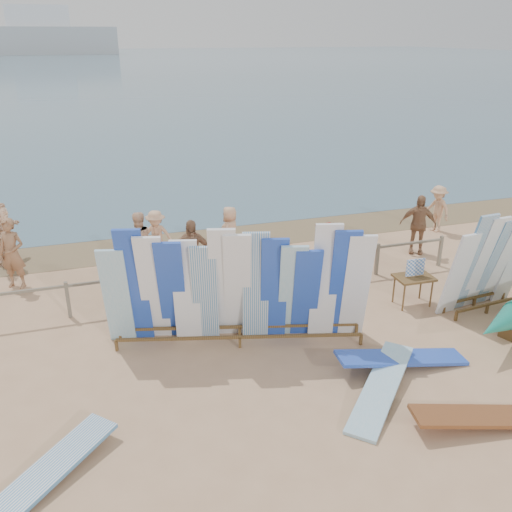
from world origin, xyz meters
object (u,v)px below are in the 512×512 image
object	(u,v)px
flat_board_b	(380,394)
beach_chair_left	(220,274)
beachgoer_3	(156,236)
beachgoer_2	(139,243)
flat_board_e	(41,486)
beachgoer_6	(230,232)
main_surfboard_rack	(239,290)
beachgoer_1	(12,253)
vendor_table	(413,290)
beach_chair_right	(226,266)
beachgoer_extra_0	(437,209)
beachgoer_4	(191,254)
flat_board_d	(401,367)
flat_board_c	(488,425)
side_surfboard_rack	(487,266)
beachgoer_10	(418,224)
beachgoer_11	(2,233)
stroller	(329,250)

from	to	relation	value
flat_board_b	beach_chair_left	size ratio (longest dim) A/B	2.80
beachgoer_3	beachgoer_2	xyz separation A→B (m)	(-0.56, -0.64, 0.10)
flat_board_e	beachgoer_6	xyz separation A→B (m)	(4.95, 7.70, 0.76)
main_surfboard_rack	beachgoer_1	world-z (taller)	main_surfboard_rack
beachgoer_3	beachgoer_1	distance (m)	3.79
vendor_table	beachgoer_2	xyz separation A→B (m)	(-6.06, 3.95, 0.47)
beach_chair_right	beachgoer_extra_0	world-z (taller)	beachgoer_extra_0
flat_board_e	beachgoer_1	distance (m)	7.49
flat_board_e	beachgoer_4	bearing A→B (deg)	106.73
flat_board_d	beachgoer_4	bearing A→B (deg)	37.56
vendor_table	beach_chair_left	size ratio (longest dim) A/B	1.25
beachgoer_extra_0	beachgoer_2	size ratio (longest dim) A/B	0.89
vendor_table	beachgoer_6	distance (m)	5.51
flat_board_c	flat_board_b	world-z (taller)	flat_board_c
flat_board_e	beachgoer_4	size ratio (longest dim) A/B	1.48
side_surfboard_rack	beachgoer_10	xyz separation A→B (m)	(0.57, 3.66, -0.24)
beachgoer_1	beachgoer_6	size ratio (longest dim) A/B	1.22
beachgoer_3	beachgoer_6	size ratio (longest dim) A/B	1.00
beachgoer_11	beachgoer_1	size ratio (longest dim) A/B	0.99
flat_board_b	beach_chair_left	xyz separation A→B (m)	(-1.66, 5.48, 0.28)
beach_chair_right	beachgoer_11	distance (m)	6.40
flat_board_e	beachgoer_2	size ratio (longest dim) A/B	1.56
beach_chair_right	beachgoer_2	size ratio (longest dim) A/B	0.50
flat_board_b	beachgoer_1	distance (m)	9.71
beach_chair_left	beachgoer_6	bearing A→B (deg)	56.84
side_surfboard_rack	stroller	size ratio (longest dim) A/B	2.23
main_surfboard_rack	flat_board_b	size ratio (longest dim) A/B	2.02
beachgoer_extra_0	main_surfboard_rack	bearing A→B (deg)	-69.68
flat_board_b	beachgoer_4	world-z (taller)	beachgoer_4
beach_chair_left	beachgoer_1	bearing A→B (deg)	154.18
flat_board_b	beachgoer_3	distance (m)	8.14
vendor_table	beach_chair_left	xyz separation A→B (m)	(-4.17, 2.54, -0.12)
beachgoer_extra_0	beachgoer_10	bearing A→B (deg)	-59.39
main_surfboard_rack	beachgoer_10	world-z (taller)	main_surfboard_rack
flat_board_c	flat_board_b	size ratio (longest dim) A/B	1.00
beach_chair_left	beachgoer_3	size ratio (longest dim) A/B	0.63
flat_board_e	beachgoer_3	world-z (taller)	beachgoer_3
vendor_table	beachgoer_6	size ratio (longest dim) A/B	0.78
beachgoer_11	main_surfboard_rack	bearing A→B (deg)	-129.70
flat_board_e	beachgoer_11	size ratio (longest dim) A/B	1.47
flat_board_d	flat_board_e	distance (m)	6.76
beach_chair_left	flat_board_c	bearing A→B (deg)	-76.12
side_surfboard_rack	beachgoer_extra_0	bearing A→B (deg)	60.63
beachgoer_1	beachgoer_6	bearing A→B (deg)	28.36
flat_board_d	beachgoer_3	xyz separation A→B (m)	(-3.83, 6.86, 0.77)
beachgoer_6	vendor_table	bearing A→B (deg)	67.11
flat_board_c	beach_chair_right	bearing A→B (deg)	30.42
beach_chair_right	beachgoer_10	size ratio (longest dim) A/B	0.48
vendor_table	beach_chair_right	distance (m)	4.95
main_surfboard_rack	stroller	size ratio (longest dim) A/B	4.78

